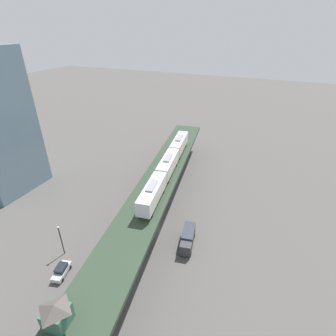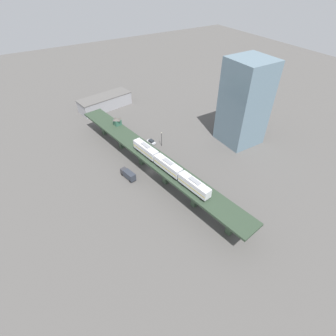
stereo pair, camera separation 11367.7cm
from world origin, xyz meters
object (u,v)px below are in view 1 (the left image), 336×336
at_px(subway_train, 168,164).
at_px(delivery_truck, 188,238).
at_px(street_lamp, 61,238).
at_px(street_car_red, 144,184).
at_px(street_car_silver, 61,271).
at_px(signal_hut, 56,314).
at_px(street_car_white, 163,171).

xyz_separation_m(subway_train, delivery_truck, (-9.88, 12.66, -8.79)).
xyz_separation_m(subway_train, street_lamp, (11.73, 24.63, -6.44)).
distance_m(street_car_red, street_car_silver, 31.75).
bearing_deg(street_car_red, signal_hut, 104.74).
xyz_separation_m(street_car_red, street_car_silver, (-0.10, 31.75, 0.00)).
relative_size(street_car_silver, street_lamp, 0.68).
bearing_deg(street_car_silver, subway_train, -106.68).
bearing_deg(delivery_truck, street_lamp, 29.01).
bearing_deg(street_car_red, street_lamp, 83.74).
height_order(subway_train, delivery_truck, subway_train).
height_order(signal_hut, street_car_red, signal_hut).
distance_m(signal_hut, delivery_truck, 28.34).
relative_size(street_car_red, delivery_truck, 0.60).
relative_size(street_car_white, street_car_silver, 1.01).
xyz_separation_m(street_car_red, street_lamp, (3.04, 27.74, 3.17)).
bearing_deg(delivery_truck, street_car_red, -40.33).
distance_m(subway_train, street_lamp, 28.03).
bearing_deg(signal_hut, delivery_truck, -106.14).
height_order(street_car_silver, street_lamp, street_lamp).
distance_m(street_car_red, street_car_white, 9.17).
distance_m(street_car_white, street_lamp, 37.18).
bearing_deg(delivery_truck, subway_train, -52.03).
xyz_separation_m(street_car_white, street_lamp, (4.75, 36.74, 3.17)).
xyz_separation_m(subway_train, street_car_red, (8.69, -3.10, -9.61)).
bearing_deg(delivery_truck, street_car_white, -55.76).
xyz_separation_m(signal_hut, street_car_red, (11.01, -41.86, -8.87)).
height_order(subway_train, street_car_red, subway_train).
bearing_deg(signal_hut, subway_train, -86.57).
distance_m(subway_train, signal_hut, 38.83).
height_order(street_car_red, delivery_truck, delivery_truck).
bearing_deg(subway_train, signal_hut, 93.43).
height_order(subway_train, street_car_silver, subway_train).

